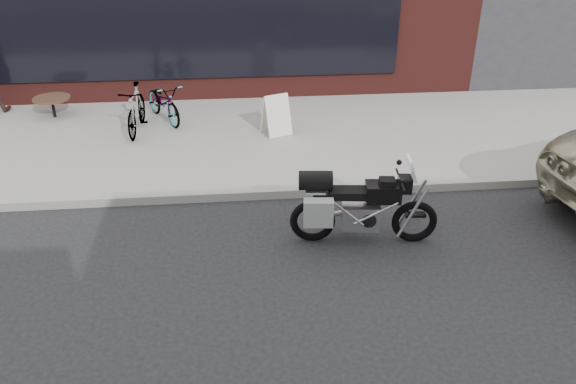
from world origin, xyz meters
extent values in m
plane|color=black|center=(0.00, 0.00, 0.00)|extent=(120.00, 120.00, 0.00)
cube|color=gray|center=(0.00, 7.00, 0.07)|extent=(44.00, 6.00, 0.15)
cube|color=black|center=(-2.00, 8.97, 1.70)|extent=(10.00, 0.08, 2.00)
torus|color=black|center=(0.11, 2.68, 0.33)|extent=(0.67, 0.18, 0.67)
torus|color=black|center=(1.60, 2.52, 0.33)|extent=(0.67, 0.18, 0.67)
cube|color=#B7B7BC|center=(0.80, 2.61, 0.42)|extent=(0.58, 0.35, 0.38)
cube|color=black|center=(1.10, 2.57, 0.82)|extent=(0.53, 0.37, 0.26)
cube|color=black|center=(0.61, 2.63, 0.80)|extent=(0.57, 0.34, 0.12)
cube|color=black|center=(0.26, 2.66, 0.72)|extent=(0.32, 0.25, 0.14)
cube|color=black|center=(1.40, 2.54, 0.95)|extent=(0.20, 0.26, 0.22)
cube|color=silver|center=(1.47, 2.53, 1.19)|extent=(0.17, 0.31, 0.33)
cylinder|color=black|center=(1.33, 2.55, 1.01)|extent=(0.10, 0.70, 0.03)
cube|color=#B7B7BC|center=(0.14, 2.68, 0.86)|extent=(0.31, 0.33, 0.03)
cube|color=gray|center=(0.15, 2.41, 0.62)|extent=(0.43, 0.22, 0.40)
cylinder|color=black|center=(0.14, 2.68, 0.99)|extent=(0.50, 0.33, 0.28)
cylinder|color=#B7B7BC|center=(0.43, 2.81, 0.35)|extent=(0.56, 0.14, 0.19)
imported|color=gray|center=(-2.50, 7.63, 0.57)|extent=(1.27, 1.69, 0.85)
imported|color=gray|center=(-3.00, 7.00, 0.64)|extent=(0.55, 1.66, 0.99)
cube|color=white|center=(-0.07, 6.51, 0.57)|extent=(0.58, 0.44, 0.84)
cube|color=white|center=(-0.16, 6.72, 0.57)|extent=(0.58, 0.44, 0.84)
cylinder|color=black|center=(-5.00, 8.08, 0.36)|extent=(0.07, 0.07, 0.41)
cylinder|color=#442C1F|center=(-5.00, 8.08, 0.59)|extent=(0.80, 0.80, 0.05)
camera|label=1|loc=(-0.93, -4.33, 4.54)|focal=35.00mm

